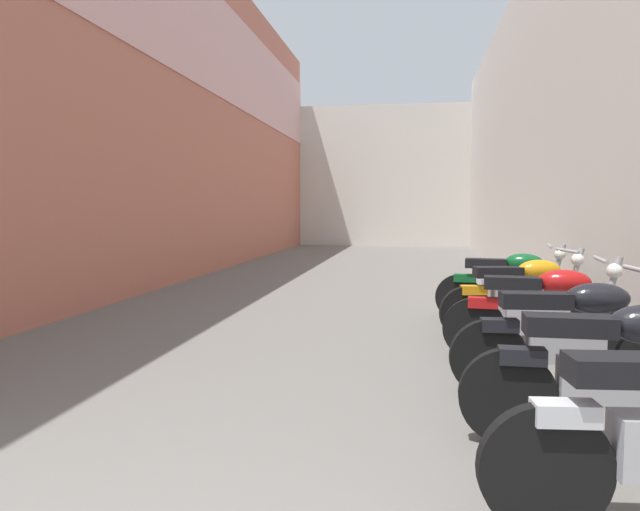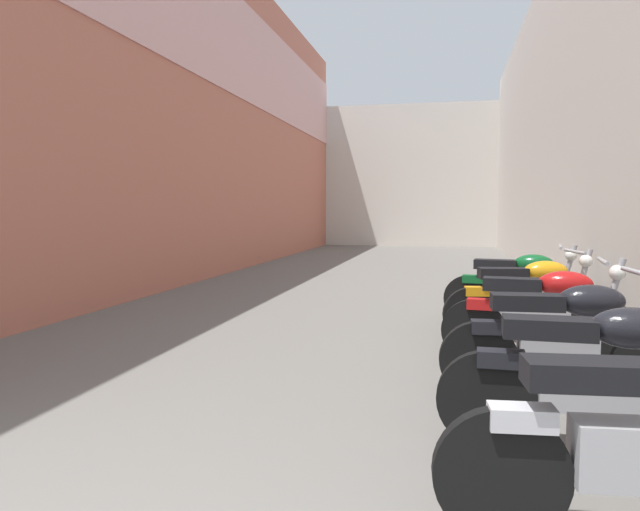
# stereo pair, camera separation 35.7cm
# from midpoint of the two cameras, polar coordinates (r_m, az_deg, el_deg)

# --- Properties ---
(ground_plane) EXTENTS (38.88, 38.88, 0.00)m
(ground_plane) POSITION_cam_midpoint_polar(r_m,az_deg,el_deg) (10.68, 1.40, -3.41)
(ground_plane) COLOR #66635E
(building_left) EXTENTS (0.45, 22.88, 7.35)m
(building_left) POSITION_cam_midpoint_polar(r_m,az_deg,el_deg) (13.59, -12.97, 13.88)
(building_left) COLOR #B76651
(building_left) RESTS_ON ground
(building_right) EXTENTS (0.45, 22.88, 6.34)m
(building_right) POSITION_cam_midpoint_polar(r_m,az_deg,el_deg) (12.79, 19.13, 11.89)
(building_right) COLOR beige
(building_right) RESTS_ON ground
(building_far_end) EXTENTS (9.75, 2.00, 5.61)m
(building_far_end) POSITION_cam_midpoint_polar(r_m,az_deg,el_deg) (25.00, 5.79, 7.50)
(building_far_end) COLOR beige
(building_far_end) RESTS_ON ground
(motorcycle_second) EXTENTS (1.85, 0.58, 1.04)m
(motorcycle_second) POSITION_cam_midpoint_polar(r_m,az_deg,el_deg) (3.96, 24.41, -9.96)
(motorcycle_second) COLOR black
(motorcycle_second) RESTS_ON ground
(motorcycle_third) EXTENTS (1.85, 0.58, 1.04)m
(motorcycle_third) POSITION_cam_midpoint_polar(r_m,az_deg,el_deg) (4.94, 21.20, -7.05)
(motorcycle_third) COLOR black
(motorcycle_third) RESTS_ON ground
(motorcycle_fourth) EXTENTS (1.85, 0.58, 1.04)m
(motorcycle_fourth) POSITION_cam_midpoint_polar(r_m,az_deg,el_deg) (5.94, 19.06, -5.08)
(motorcycle_fourth) COLOR black
(motorcycle_fourth) RESTS_ON ground
(motorcycle_fifth) EXTENTS (1.84, 0.58, 1.04)m
(motorcycle_fifth) POSITION_cam_midpoint_polar(r_m,az_deg,el_deg) (6.98, 17.53, -3.66)
(motorcycle_fifth) COLOR black
(motorcycle_fifth) RESTS_ON ground
(motorcycle_sixth) EXTENTS (1.84, 0.58, 1.04)m
(motorcycle_sixth) POSITION_cam_midpoint_polar(r_m,az_deg,el_deg) (7.96, 16.46, -2.65)
(motorcycle_sixth) COLOR black
(motorcycle_sixth) RESTS_ON ground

